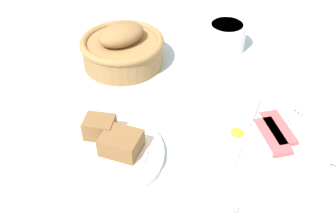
% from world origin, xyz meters
% --- Properties ---
extents(ground_plane, '(3.00, 3.00, 0.00)m').
position_xyz_m(ground_plane, '(0.00, 0.00, 0.00)').
color(ground_plane, '#A3BCD1').
extents(breakfast_plate, '(0.26, 0.26, 0.03)m').
position_xyz_m(breakfast_plate, '(0.06, 0.02, 0.01)').
color(breakfast_plate, silver).
rests_on(breakfast_plate, ground_plane).
extents(bread_plate, '(0.19, 0.19, 0.05)m').
position_xyz_m(bread_plate, '(-0.20, 0.07, 0.01)').
color(bread_plate, silver).
rests_on(bread_plate, ground_plane).
extents(sugar_cup, '(0.09, 0.09, 0.06)m').
position_xyz_m(sugar_cup, '(0.15, 0.31, 0.03)').
color(sugar_cup, white).
rests_on(sugar_cup, ground_plane).
extents(bread_basket, '(0.18, 0.18, 0.10)m').
position_xyz_m(bread_basket, '(-0.09, 0.34, 0.04)').
color(bread_basket, olive).
rests_on(bread_basket, ground_plane).
extents(teaspoon_by_saucer, '(0.12, 0.17, 0.01)m').
position_xyz_m(teaspoon_by_saucer, '(-0.09, -0.06, 0.01)').
color(teaspoon_by_saucer, silver).
rests_on(teaspoon_by_saucer, ground_plane).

